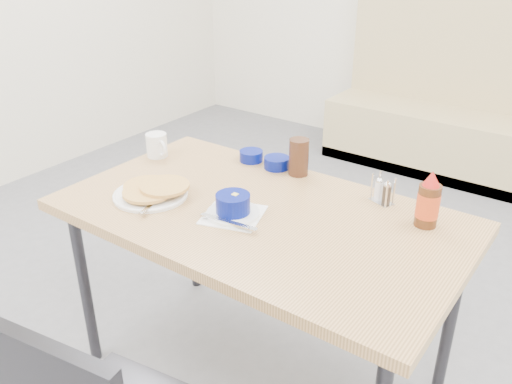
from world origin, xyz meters
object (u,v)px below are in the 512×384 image
Objects in this scene: creamer_bowl at (277,163)px; butter_bowl at (251,156)px; grits_setting at (233,207)px; condiment_caddy at (382,193)px; dining_table at (260,226)px; coffee_mug at (157,145)px; amber_tumbler at (299,157)px; syrup_bottle at (428,202)px; booth_bench at (463,125)px; pancake_plate at (152,191)px.

butter_bowl is at bearing 180.00° from creamer_bowl.
grits_setting is 2.53× the size of condiment_caddy.
grits_setting is 0.43m from creamer_bowl.
condiment_caddy reaches higher than butter_bowl.
condiment_caddy is at bearing 44.27° from dining_table.
amber_tumbler is (0.58, 0.19, 0.02)m from coffee_mug.
dining_table is 0.57m from syrup_bottle.
syrup_bottle is at bearing 30.01° from grits_setting.
condiment_caddy is (0.47, -0.03, 0.01)m from creamer_bowl.
creamer_bowl is at bearing 103.85° from grits_setting.
booth_bench is 2.40m from syrup_bottle.
booth_bench is at bearing 85.91° from creamer_bowl.
booth_bench is 18.50× the size of creamer_bowl.
creamer_bowl is 0.99× the size of condiment_caddy.
coffee_mug is at bearing -157.98° from creamer_bowl.
condiment_caddy is (0.70, 0.44, 0.02)m from pancake_plate.
butter_bowl is (-0.28, 0.34, 0.08)m from dining_table.
condiment_caddy reaches higher than grits_setting.
booth_bench is at bearing 102.25° from syrup_bottle.
pancake_plate reaches higher than creamer_bowl.
grits_setting is 0.53m from condiment_caddy.
coffee_mug is at bearing -151.12° from butter_bowl.
coffee_mug is at bearing 158.73° from grits_setting.
butter_bowl is at bearing -97.39° from booth_bench.
syrup_bottle reaches higher than creamer_bowl.
dining_table is at bearing -154.45° from syrup_bottle.
grits_setting is at bearing -89.92° from amber_tumbler.
amber_tumbler is at bearing -0.00° from butter_bowl.
creamer_bowl is at bearing -162.74° from condiment_caddy.
pancake_plate is at bearing -124.69° from amber_tumbler.
booth_bench is at bearing 88.83° from grits_setting.
creamer_bowl is (-0.10, 0.42, -0.01)m from grits_setting.
grits_setting reaches higher than butter_bowl.
creamer_bowl is 0.70× the size of amber_tumbler.
condiment_caddy is 0.53× the size of syrup_bottle.
butter_bowl is (-0.23, 0.42, -0.01)m from grits_setting.
dining_table is 0.45m from condiment_caddy.
pancake_plate reaches higher than butter_bowl.
condiment_caddy is (0.60, -0.03, 0.01)m from butter_bowl.
coffee_mug is at bearing -175.36° from syrup_bottle.
amber_tumbler reaches higher than grits_setting.
amber_tumbler is at bearing 169.57° from syrup_bottle.
amber_tumbler is at bearing 55.31° from pancake_plate.
amber_tumbler is 0.75× the size of syrup_bottle.
amber_tumbler is (0.33, 0.48, 0.05)m from pancake_plate.
dining_table is 0.37m from amber_tumbler.
booth_bench is 1.36× the size of dining_table.
creamer_bowl is (-0.16, 0.34, 0.08)m from dining_table.
grits_setting is 0.64m from syrup_bottle.
dining_table is at bearing 19.51° from pancake_plate.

